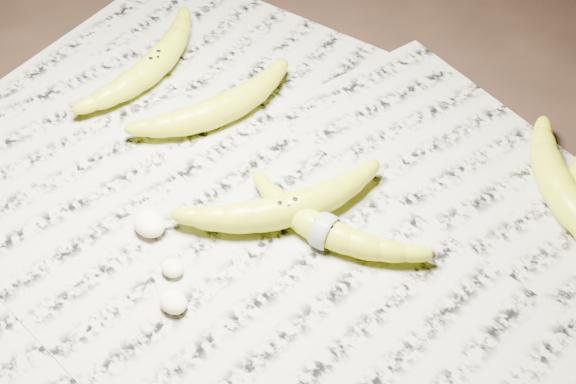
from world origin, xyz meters
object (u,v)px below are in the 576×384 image
Objects in this scene: banana_upper_a at (564,194)px; banana_left_a at (155,63)px; banana_taped at (324,229)px; banana_left_b at (222,107)px; banana_center at (287,208)px.

banana_left_a is at bearing -130.00° from banana_upper_a.
banana_taped is at bearing -94.03° from banana_upper_a.
banana_upper_a is at bearing -54.65° from banana_left_b.
banana_left_a reaches higher than banana_taped.
banana_left_a is 1.02× the size of banana_center.
banana_left_b is at bearing 154.19° from banana_taped.
banana_taped is (0.35, -0.09, -0.00)m from banana_left_a.
banana_center is at bearing -116.51° from banana_left_a.
banana_taped is 0.28m from banana_upper_a.
banana_taped is at bearing -113.52° from banana_left_a.
banana_upper_a reaches higher than banana_left_a.
banana_taped is (0.05, 0.00, -0.00)m from banana_center.
banana_upper_a is (0.18, 0.21, 0.00)m from banana_taped.
banana_left_a is 1.10× the size of banana_taped.
banana_left_b is 0.94× the size of banana_upper_a.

